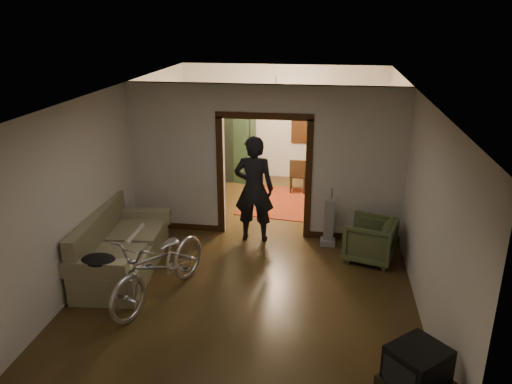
% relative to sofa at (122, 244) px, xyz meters
% --- Properties ---
extents(floor, '(5.00, 8.50, 0.01)m').
position_rel_sofa_xyz_m(floor, '(2.05, 1.08, -0.50)').
color(floor, '#30210F').
rests_on(floor, ground).
extents(ceiling, '(5.00, 8.50, 0.01)m').
position_rel_sofa_xyz_m(ceiling, '(2.05, 1.08, 2.30)').
color(ceiling, white).
rests_on(ceiling, floor).
extents(wall_back, '(5.00, 0.02, 2.80)m').
position_rel_sofa_xyz_m(wall_back, '(2.05, 5.33, 0.90)').
color(wall_back, beige).
rests_on(wall_back, floor).
extents(wall_left, '(0.02, 8.50, 2.80)m').
position_rel_sofa_xyz_m(wall_left, '(-0.45, 1.08, 0.90)').
color(wall_left, beige).
rests_on(wall_left, floor).
extents(wall_right, '(0.02, 8.50, 2.80)m').
position_rel_sofa_xyz_m(wall_right, '(4.55, 1.08, 0.90)').
color(wall_right, beige).
rests_on(wall_right, floor).
extents(partition_wall, '(5.00, 0.14, 2.80)m').
position_rel_sofa_xyz_m(partition_wall, '(2.05, 1.83, 0.90)').
color(partition_wall, beige).
rests_on(partition_wall, floor).
extents(door_casing, '(1.74, 0.20, 2.32)m').
position_rel_sofa_xyz_m(door_casing, '(2.05, 1.83, 0.60)').
color(door_casing, black).
rests_on(door_casing, floor).
extents(far_window, '(0.98, 0.06, 1.28)m').
position_rel_sofa_xyz_m(far_window, '(2.75, 5.29, 1.05)').
color(far_window, black).
rests_on(far_window, wall_back).
extents(chandelier, '(0.24, 0.24, 0.24)m').
position_rel_sofa_xyz_m(chandelier, '(2.05, 3.58, 1.85)').
color(chandelier, '#FFE0A5').
rests_on(chandelier, ceiling).
extents(light_switch, '(0.08, 0.01, 0.12)m').
position_rel_sofa_xyz_m(light_switch, '(3.10, 1.75, 0.75)').
color(light_switch, silver).
rests_on(light_switch, partition_wall).
extents(sofa, '(1.14, 2.23, 0.99)m').
position_rel_sofa_xyz_m(sofa, '(0.00, 0.00, 0.00)').
color(sofa, olive).
rests_on(sofa, floor).
extents(rolled_paper, '(0.09, 0.73, 0.09)m').
position_rel_sofa_xyz_m(rolled_paper, '(0.10, 0.30, 0.03)').
color(rolled_paper, beige).
rests_on(rolled_paper, sofa).
extents(jacket, '(0.50, 0.37, 0.14)m').
position_rel_sofa_xyz_m(jacket, '(0.05, -0.91, 0.18)').
color(jacket, black).
rests_on(jacket, sofa).
extents(bicycle, '(1.37, 2.18, 1.08)m').
position_rel_sofa_xyz_m(bicycle, '(0.87, -0.68, 0.04)').
color(bicycle, silver).
rests_on(bicycle, floor).
extents(armchair, '(0.98, 0.96, 0.72)m').
position_rel_sofa_xyz_m(armchair, '(3.95, 1.01, -0.14)').
color(armchair, '#4D5731').
rests_on(armchair, floor).
extents(crt_tv, '(0.71, 0.70, 0.45)m').
position_rel_sofa_xyz_m(crt_tv, '(4.14, -2.59, 0.18)').
color(crt_tv, black).
rests_on(crt_tv, tv_stand).
extents(vacuum, '(0.27, 0.22, 0.87)m').
position_rel_sofa_xyz_m(vacuum, '(3.25, 1.48, -0.06)').
color(vacuum, gray).
rests_on(vacuum, floor).
extents(person, '(0.72, 0.48, 1.96)m').
position_rel_sofa_xyz_m(person, '(1.90, 1.53, 0.48)').
color(person, black).
rests_on(person, floor).
extents(oriental_rug, '(1.74, 2.15, 0.02)m').
position_rel_sofa_xyz_m(oriental_rug, '(2.17, 3.49, -0.49)').
color(oriental_rug, maroon).
rests_on(oriental_rug, floor).
extents(locker, '(1.04, 0.73, 1.89)m').
position_rel_sofa_xyz_m(locker, '(0.89, 4.93, 0.45)').
color(locker, '#1D311D').
rests_on(locker, floor).
extents(globe, '(0.30, 0.30, 0.30)m').
position_rel_sofa_xyz_m(globe, '(0.89, 4.93, 1.44)').
color(globe, '#1E5972').
rests_on(globe, locker).
extents(desk, '(1.00, 0.67, 0.68)m').
position_rel_sofa_xyz_m(desk, '(3.30, 4.80, -0.16)').
color(desk, black).
rests_on(desk, floor).
extents(desk_chair, '(0.39, 0.39, 0.82)m').
position_rel_sofa_xyz_m(desk_chair, '(2.52, 4.22, -0.09)').
color(desk_chair, black).
rests_on(desk_chair, floor).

